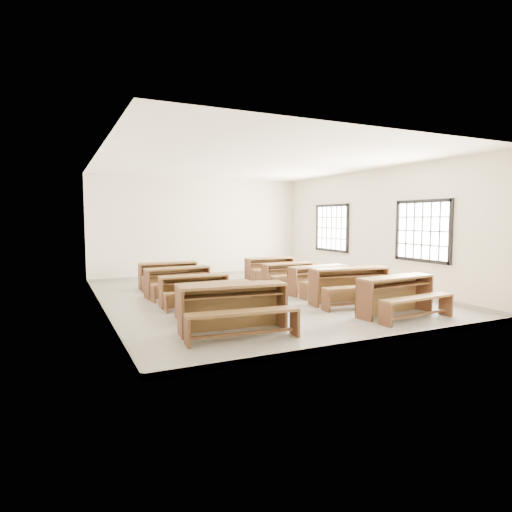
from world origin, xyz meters
name	(u,v)px	position (x,y,z in m)	size (l,w,h in m)	color
room	(259,208)	(0.09, 0.00, 2.14)	(8.50, 8.50, 3.20)	gray
desk_set_0	(234,305)	(-1.69, -2.72, 0.47)	(1.88, 1.11, 0.81)	brown
desk_set_1	(215,297)	(-1.57, -1.43, 0.38)	(1.47, 0.78, 0.66)	brown
desk_set_2	(195,288)	(-1.62, -0.31, 0.39)	(1.50, 0.80, 0.66)	brown
desk_set_3	(178,280)	(-1.63, 0.96, 0.41)	(1.64, 0.95, 0.71)	brown
desk_set_4	(168,273)	(-1.54, 2.32, 0.41)	(1.56, 0.83, 0.70)	brown
desk_set_5	(398,293)	(1.66, -2.92, 0.45)	(1.77, 1.03, 0.77)	brown
desk_set_6	(350,283)	(1.56, -1.59, 0.47)	(1.89, 1.12, 0.81)	brown
desk_set_7	(319,278)	(1.63, -0.26, 0.42)	(1.62, 0.90, 0.71)	brown
desk_set_8	(288,273)	(1.54, 1.13, 0.38)	(1.46, 0.77, 0.65)	brown
desk_set_9	(270,267)	(1.69, 2.52, 0.40)	(1.54, 0.82, 0.69)	brown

